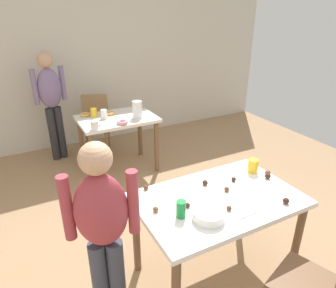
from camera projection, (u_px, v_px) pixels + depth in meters
name	position (u px, v px, depth m)	size (l,w,h in m)	color
ground_plane	(202.00, 266.00, 2.63)	(6.40, 6.40, 0.00)	#9E7A56
wall_back	(90.00, 60.00, 4.68)	(6.40, 0.10, 2.60)	beige
dining_table_near	(218.00, 208.00, 2.31)	(1.21, 0.78, 0.75)	white
dining_table_far	(117.00, 126.00, 3.96)	(0.97, 0.68, 0.75)	silver
chair_near_table	(323.00, 285.00, 1.86)	(0.51, 0.51, 0.87)	brown
chair_far_table	(95.00, 121.00, 4.52)	(0.53, 0.53, 0.87)	olive
person_girl_near	(103.00, 228.00, 1.84)	(0.45, 0.29, 1.39)	#383D4C
person_adult_far	(51.00, 98.00, 4.15)	(0.45, 0.27, 1.53)	#28282D
mixing_bowl	(209.00, 215.00, 2.02)	(0.22, 0.22, 0.06)	white
soda_can	(181.00, 209.00, 2.03)	(0.07, 0.07, 0.12)	#198438
fork_near	(249.00, 215.00, 2.07)	(0.17, 0.02, 0.01)	silver
cup_near_0	(253.00, 166.00, 2.59)	(0.09, 0.09, 0.12)	yellow
cake_ball_0	(229.00, 208.00, 2.11)	(0.04, 0.04, 0.04)	brown
cake_ball_1	(188.00, 205.00, 2.15)	(0.04, 0.04, 0.04)	#3D2319
cake_ball_2	(227.00, 189.00, 2.33)	(0.04, 0.04, 0.04)	brown
cake_ball_3	(268.00, 176.00, 2.51)	(0.05, 0.05, 0.05)	#3D2319
cake_ball_4	(205.00, 183.00, 2.41)	(0.04, 0.04, 0.04)	#3D2319
cake_ball_5	(234.00, 179.00, 2.47)	(0.04, 0.04, 0.04)	#3D2319
cake_ball_6	(156.00, 209.00, 2.10)	(0.04, 0.04, 0.04)	brown
cake_ball_7	(268.00, 173.00, 2.56)	(0.05, 0.05, 0.05)	brown
cake_ball_8	(146.00, 187.00, 2.35)	(0.04, 0.04, 0.04)	brown
cake_ball_9	(286.00, 201.00, 2.19)	(0.05, 0.05, 0.05)	#3D2319
pitcher_far	(137.00, 109.00, 3.86)	(0.13, 0.13, 0.21)	white
cup_far_0	(94.00, 112.00, 3.91)	(0.08, 0.08, 0.11)	yellow
cup_far_1	(104.00, 114.00, 3.85)	(0.08, 0.08, 0.11)	white
cup_far_2	(139.00, 110.00, 4.00)	(0.08, 0.08, 0.12)	white
cup_far_3	(95.00, 125.00, 3.50)	(0.09, 0.09, 0.10)	white
donut_far_0	(85.00, 114.00, 3.95)	(0.13, 0.13, 0.04)	gold
donut_far_1	(109.00, 113.00, 4.00)	(0.14, 0.14, 0.04)	gold
donut_far_2	(122.00, 122.00, 3.68)	(0.14, 0.14, 0.04)	pink
donut_far_3	(138.00, 107.00, 4.25)	(0.14, 0.14, 0.04)	gold
donut_far_4	(96.00, 124.00, 3.63)	(0.12, 0.12, 0.04)	white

